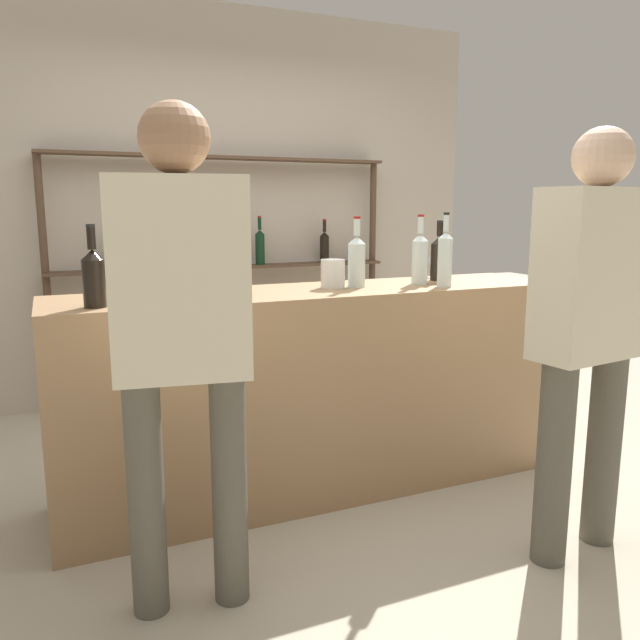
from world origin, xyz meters
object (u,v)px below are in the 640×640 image
object	(u,v)px
counter_bottle_1	(356,260)
customer_left	(182,324)
counter_bottle_4	(94,276)
counter_bottle_2	(445,258)
customer_right	(591,316)
wine_glass	(424,257)
cork_jar	(333,274)
counter_bottle_3	(420,257)
counter_bottle_0	(439,257)

from	to	relation	value
counter_bottle_1	customer_left	xyz separation A→B (m)	(-0.99, -0.70, -0.12)
counter_bottle_4	counter_bottle_2	bearing A→B (deg)	-0.48
customer_left	counter_bottle_4	bearing A→B (deg)	31.73
customer_right	counter_bottle_4	bearing A→B (deg)	57.45
wine_glass	cork_jar	distance (m)	0.65
counter_bottle_1	customer_left	distance (m)	1.22
counter_bottle_3	cork_jar	xyz separation A→B (m)	(-0.47, 0.04, -0.07)
counter_bottle_1	wine_glass	world-z (taller)	counter_bottle_1
cork_jar	counter_bottle_4	bearing A→B (deg)	-170.85
counter_bottle_0	counter_bottle_4	bearing A→B (deg)	-172.39
counter_bottle_3	counter_bottle_4	xyz separation A→B (m)	(-1.57, -0.14, -0.01)
counter_bottle_0	counter_bottle_2	size ratio (longest dim) A/B	0.88
customer_right	customer_left	bearing A→B (deg)	72.55
counter_bottle_1	cork_jar	world-z (taller)	counter_bottle_1
counter_bottle_4	wine_glass	world-z (taller)	counter_bottle_4
counter_bottle_2	customer_left	size ratio (longest dim) A/B	0.21
counter_bottle_1	counter_bottle_3	distance (m)	0.35
wine_glass	customer_right	xyz separation A→B (m)	(0.01, -1.16, -0.14)
counter_bottle_4	customer_left	world-z (taller)	customer_left
wine_glass	customer_left	bearing A→B (deg)	-149.46
counter_bottle_1	counter_bottle_2	bearing A→B (deg)	-22.75
counter_bottle_0	customer_left	bearing A→B (deg)	-152.88
customer_left	cork_jar	bearing A→B (deg)	-41.16
counter_bottle_2	counter_bottle_4	bearing A→B (deg)	179.52
counter_bottle_2	wine_glass	xyz separation A→B (m)	(0.11, 0.35, -0.02)
counter_bottle_4	customer_right	world-z (taller)	customer_right
counter_bottle_2	counter_bottle_4	distance (m)	1.62
counter_bottle_3	wine_glass	xyz separation A→B (m)	(0.16, 0.20, -0.02)
counter_bottle_0	counter_bottle_1	xyz separation A→B (m)	(-0.54, -0.08, 0.01)
counter_bottle_2	counter_bottle_3	size ratio (longest dim) A/B	1.03
counter_bottle_1	wine_glass	distance (m)	0.54
cork_jar	counter_bottle_3	bearing A→B (deg)	-5.14
counter_bottle_1	customer_right	world-z (taller)	customer_right
counter_bottle_4	wine_glass	distance (m)	1.76
counter_bottle_3	cork_jar	bearing A→B (deg)	174.86
counter_bottle_3	wine_glass	distance (m)	0.26
counter_bottle_1	cork_jar	distance (m)	0.13
counter_bottle_0	cork_jar	distance (m)	0.66
counter_bottle_0	counter_bottle_1	bearing A→B (deg)	-171.44
counter_bottle_1	wine_glass	xyz separation A→B (m)	(0.51, 0.18, -0.01)
counter_bottle_0	customer_left	distance (m)	1.72
cork_jar	counter_bottle_0	bearing A→B (deg)	4.97
counter_bottle_2	customer_right	world-z (taller)	customer_right
counter_bottle_2	cork_jar	size ratio (longest dim) A/B	2.62
wine_glass	cork_jar	xyz separation A→B (m)	(-0.62, -0.16, -0.05)
counter_bottle_2	cork_jar	distance (m)	0.55
counter_bottle_0	counter_bottle_3	xyz separation A→B (m)	(-0.18, -0.10, 0.01)
wine_glass	customer_left	size ratio (longest dim) A/B	0.10
counter_bottle_1	counter_bottle_2	xyz separation A→B (m)	(0.40, -0.17, 0.01)
counter_bottle_4	counter_bottle_3	bearing A→B (deg)	4.94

